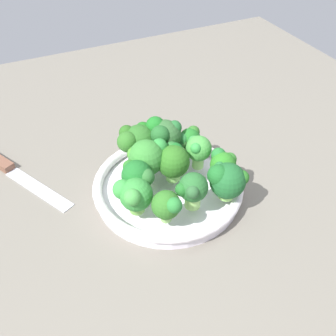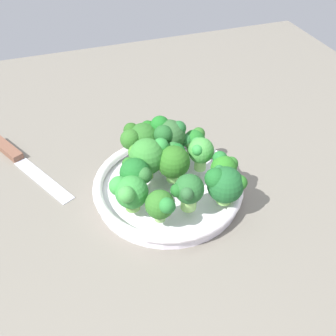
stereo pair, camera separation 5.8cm
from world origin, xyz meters
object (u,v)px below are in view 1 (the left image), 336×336
broccoli_floret_2 (173,160)px  broccoli_floret_9 (227,180)px  bowl (168,187)px  broccoli_floret_11 (138,175)px  broccoli_floret_6 (147,157)px  broccoli_floret_7 (189,139)px  broccoli_floret_3 (192,189)px  knife (10,169)px  broccoli_floret_1 (164,134)px  broccoli_floret_0 (137,140)px  broccoli_floret_5 (198,149)px  broccoli_floret_10 (134,195)px  broccoli_floret_8 (168,205)px  broccoli_floret_4 (223,164)px

broccoli_floret_2 → broccoli_floret_9: 10.34cm
bowl → broccoli_floret_11: size_ratio=3.88×
broccoli_floret_6 → broccoli_floret_7: bearing=109.3°
bowl → broccoli_floret_2: 5.81cm
broccoli_floret_3 → broccoli_floret_11: 9.61cm
broccoli_floret_6 → broccoli_floret_11: broccoli_floret_6 is taller
broccoli_floret_11 → knife: bearing=-135.6°
broccoli_floret_1 → broccoli_floret_0: bearing=-103.6°
broccoli_floret_2 → broccoli_floret_5: (-0.93, 5.51, 0.04)cm
broccoli_floret_0 → broccoli_floret_10: broccoli_floret_0 is taller
broccoli_floret_8 → broccoli_floret_1: bearing=157.4°
broccoli_floret_5 → broccoli_floret_6: bearing=-95.7°
broccoli_floret_9 → broccoli_floret_6: bearing=-135.1°
broccoli_floret_4 → broccoli_floret_9: bearing=-23.9°
broccoli_floret_0 → broccoli_floret_3: size_ratio=1.15×
broccoli_floret_9 → knife: (-26.96, -32.97, -6.53)cm
bowl → broccoli_floret_9: bearing=42.2°
broccoli_floret_7 → bowl: bearing=-50.7°
bowl → broccoli_floret_2: size_ratio=3.93×
bowl → broccoli_floret_6: bearing=-127.5°
broccoli_floret_9 → broccoli_floret_10: broccoli_floret_9 is taller
broccoli_floret_6 → knife: size_ratio=0.33×
broccoli_floret_8 → broccoli_floret_11: bearing=-165.7°
broccoli_floret_1 → knife: size_ratio=0.33×
broccoli_floret_2 → broccoli_floret_5: broccoli_floret_2 is taller
broccoli_floret_5 → broccoli_floret_11: bearing=-79.4°
broccoli_floret_10 → bowl: bearing=118.5°
bowl → broccoli_floret_5: (-1.37, 6.76, 5.70)cm
broccoli_floret_8 → broccoli_floret_9: 11.45cm
broccoli_floret_5 → broccoli_floret_3: bearing=-33.4°
broccoli_floret_6 → broccoli_floret_9: broccoli_floret_6 is taller
broccoli_floret_4 → broccoli_floret_10: broccoli_floret_10 is taller
knife → broccoli_floret_0: bearing=64.9°
broccoli_floret_6 → knife: broccoli_floret_6 is taller
broccoli_floret_2 → broccoli_floret_3: 8.09cm
bowl → broccoli_floret_8: bearing=-25.4°
broccoli_floret_7 → knife: bearing=-111.5°
bowl → broccoli_floret_0: (-8.12, -2.54, 6.03)cm
broccoli_floret_0 → broccoli_floret_6: bearing=-5.1°
broccoli_floret_4 → broccoli_floret_5: size_ratio=0.84×
broccoli_floret_5 → broccoli_floret_7: (-4.61, 0.55, -1.02)cm
bowl → broccoli_floret_4: 11.03cm
broccoli_floret_2 → knife: bearing=-124.5°
broccoli_floret_1 → broccoli_floret_10: size_ratio=1.26×
broccoli_floret_9 → broccoli_floret_7: bearing=179.7°
broccoli_floret_1 → broccoli_floret_7: 5.42cm
broccoli_floret_4 → broccoli_floret_10: (1.08, -17.53, 0.43)cm
broccoli_floret_5 → broccoli_floret_4: bearing=27.8°
broccoli_floret_2 → broccoli_floret_7: (-5.53, 6.06, -0.98)cm
broccoli_floret_1 → broccoli_floret_10: 15.67cm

